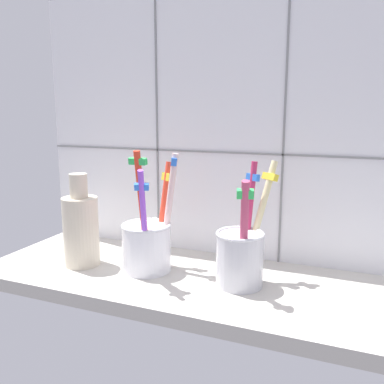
# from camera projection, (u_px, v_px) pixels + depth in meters

# --- Properties ---
(counter_slab) EXTENTS (0.64, 0.22, 0.02)m
(counter_slab) POSITION_uv_depth(u_px,v_px,m) (191.00, 283.00, 0.60)
(counter_slab) COLOR #BCB7AD
(counter_slab) RESTS_ON ground
(tile_wall_back) EXTENTS (0.64, 0.02, 0.45)m
(tile_wall_back) POSITION_uv_depth(u_px,v_px,m) (219.00, 131.00, 0.66)
(tile_wall_back) COLOR white
(tile_wall_back) RESTS_ON ground
(toothbrush_cup_left) EXTENTS (0.08, 0.11, 0.19)m
(toothbrush_cup_left) POSITION_uv_depth(u_px,v_px,m) (149.00, 241.00, 0.62)
(toothbrush_cup_left) COLOR white
(toothbrush_cup_left) RESTS_ON counter_slab
(toothbrush_cup_right) EXTENTS (0.07, 0.10, 0.17)m
(toothbrush_cup_right) POSITION_uv_depth(u_px,v_px,m) (242.00, 252.00, 0.56)
(toothbrush_cup_right) COLOR silver
(toothbrush_cup_right) RESTS_ON counter_slab
(ceramic_vase) EXTENTS (0.05, 0.05, 0.14)m
(ceramic_vase) POSITION_uv_depth(u_px,v_px,m) (81.00, 228.00, 0.63)
(ceramic_vase) COLOR beige
(ceramic_vase) RESTS_ON counter_slab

